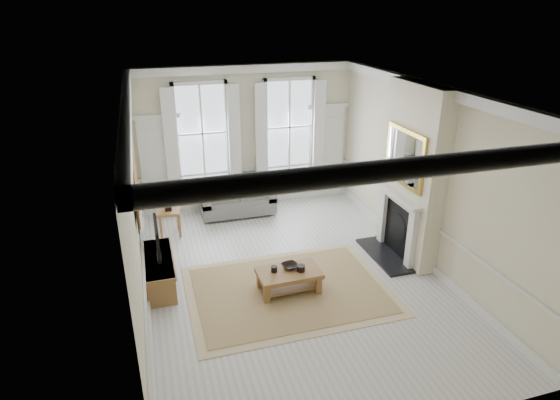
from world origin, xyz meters
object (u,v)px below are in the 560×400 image
object	(u,v)px
side_table	(169,215)
sofa	(237,199)
coffee_table	(289,275)
tv_stand	(160,271)

from	to	relation	value
side_table	sofa	bearing A→B (deg)	23.33
sofa	coffee_table	world-z (taller)	sofa
sofa	coffee_table	distance (m)	3.53
tv_stand	side_table	bearing A→B (deg)	80.56
sofa	side_table	world-z (taller)	sofa
sofa	coffee_table	xyz separation A→B (m)	(0.19, -3.52, -0.02)
side_table	tv_stand	xyz separation A→B (m)	(-0.32, -1.94, -0.20)
sofa	tv_stand	distance (m)	3.29
sofa	tv_stand	bearing A→B (deg)	-126.45
side_table	coffee_table	distance (m)	3.36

